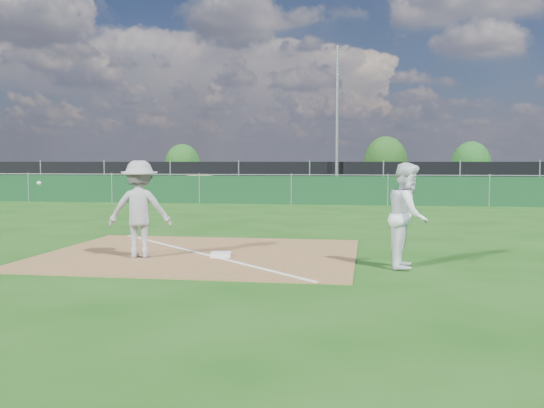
% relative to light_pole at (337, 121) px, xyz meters
% --- Properties ---
extents(ground, '(90.00, 90.00, 0.00)m').
position_rel_light_pole_xyz_m(ground, '(-1.50, -12.70, -4.00)').
color(ground, '#16470F').
rests_on(ground, ground).
extents(infield_dirt, '(6.00, 5.00, 0.02)m').
position_rel_light_pole_xyz_m(infield_dirt, '(-1.50, -21.70, -3.99)').
color(infield_dirt, brown).
rests_on(infield_dirt, ground).
extents(foul_line, '(5.01, 5.01, 0.01)m').
position_rel_light_pole_xyz_m(foul_line, '(-1.50, -21.70, -3.98)').
color(foul_line, white).
rests_on(foul_line, infield_dirt).
extents(green_fence, '(44.00, 0.05, 1.20)m').
position_rel_light_pole_xyz_m(green_fence, '(-1.50, -7.70, -3.40)').
color(green_fence, '#0F381B').
rests_on(green_fence, ground).
extents(dirt_mound, '(3.38, 2.60, 1.17)m').
position_rel_light_pole_xyz_m(dirt_mound, '(-6.50, -4.20, -3.42)').
color(dirt_mound, olive).
rests_on(dirt_mound, ground).
extents(black_fence, '(46.00, 0.04, 1.80)m').
position_rel_light_pole_xyz_m(black_fence, '(-1.50, 0.30, -3.10)').
color(black_fence, black).
rests_on(black_fence, ground).
extents(parking_lot, '(46.00, 9.00, 0.01)m').
position_rel_light_pole_xyz_m(parking_lot, '(-1.50, 5.30, -4.00)').
color(parking_lot, black).
rests_on(parking_lot, ground).
extents(light_pole, '(0.16, 0.16, 8.00)m').
position_rel_light_pole_xyz_m(light_pole, '(0.00, 0.00, 0.00)').
color(light_pole, slate).
rests_on(light_pole, ground).
extents(first_base, '(0.42, 0.42, 0.08)m').
position_rel_light_pole_xyz_m(first_base, '(-1.01, -22.03, -3.94)').
color(first_base, white).
rests_on(first_base, infield_dirt).
extents(play_at_first, '(2.69, 0.86, 1.80)m').
position_rel_light_pole_xyz_m(play_at_first, '(-2.48, -22.33, -3.08)').
color(play_at_first, '#A4A4A6').
rests_on(play_at_first, infield_dirt).
extents(runner, '(0.77, 0.94, 1.79)m').
position_rel_light_pole_xyz_m(runner, '(2.38, -22.56, -3.11)').
color(runner, white).
rests_on(runner, ground).
extents(car_left, '(4.58, 2.61, 1.47)m').
position_rel_light_pole_xyz_m(car_left, '(-9.28, 4.15, -3.26)').
color(car_left, '#B2B5BA').
rests_on(car_left, parking_lot).
extents(car_mid, '(5.22, 3.61, 1.63)m').
position_rel_light_pole_xyz_m(car_mid, '(-2.85, 5.47, -3.17)').
color(car_mid, black).
rests_on(car_mid, parking_lot).
extents(car_right, '(4.84, 2.46, 1.34)m').
position_rel_light_pole_xyz_m(car_right, '(2.75, 3.87, -3.32)').
color(car_right, black).
rests_on(car_right, parking_lot).
extents(tree_left, '(2.62, 2.62, 3.11)m').
position_rel_light_pole_xyz_m(tree_left, '(-11.99, 10.51, -2.40)').
color(tree_left, '#382316').
rests_on(tree_left, ground).
extents(tree_mid, '(3.06, 3.06, 3.63)m').
position_rel_light_pole_xyz_m(tree_mid, '(2.92, 11.69, -2.13)').
color(tree_mid, '#382316').
rests_on(tree_mid, ground).
extents(tree_right, '(2.72, 2.72, 3.23)m').
position_rel_light_pole_xyz_m(tree_right, '(8.82, 11.29, -2.34)').
color(tree_right, '#382316').
rests_on(tree_right, ground).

